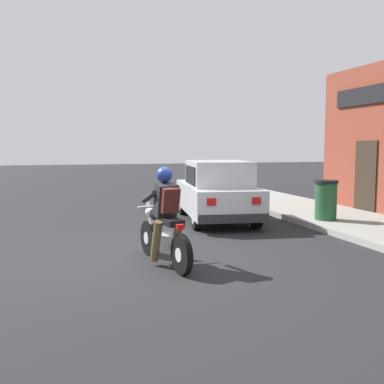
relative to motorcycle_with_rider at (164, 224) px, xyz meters
name	(u,v)px	position (x,y,z in m)	size (l,w,h in m)	color
ground_plane	(163,257)	(0.09, 0.50, -0.68)	(80.00, 80.00, 0.00)	black
sidewalk_curb	(325,215)	(5.32, 3.50, -0.61)	(2.60, 22.00, 0.14)	gray
motorcycle_with_rider	(164,224)	(0.00, 0.00, 0.00)	(0.68, 2.01, 1.62)	black
car_hatchback	(217,192)	(2.27, 3.80, 0.09)	(2.11, 3.96, 1.57)	black
trash_bin	(326,200)	(4.64, 2.45, -0.04)	(0.56, 0.56, 0.98)	#23512D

